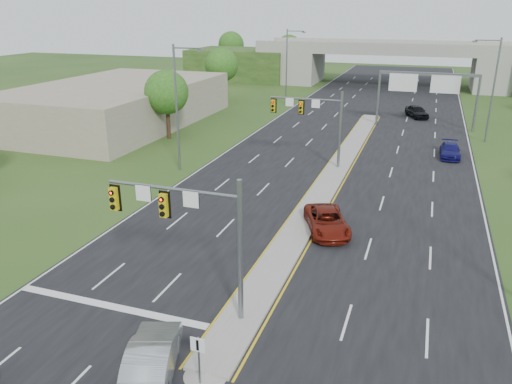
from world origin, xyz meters
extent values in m
plane|color=#224117|center=(0.00, 0.00, 0.00)|extent=(240.00, 240.00, 0.00)
cube|color=black|center=(0.00, 35.00, 0.01)|extent=(24.00, 160.00, 0.02)
cube|color=gray|center=(0.00, 23.00, 0.10)|extent=(2.00, 54.00, 0.16)
cone|color=gray|center=(0.00, -4.00, 0.10)|extent=(2.00, 2.00, 0.16)
cube|color=gold|center=(-1.15, 23.00, 0.03)|extent=(0.12, 54.00, 0.01)
cube|color=gold|center=(1.15, 23.00, 0.03)|extent=(0.12, 54.00, 0.01)
cube|color=silver|center=(-11.80, 35.00, 0.03)|extent=(0.12, 160.00, 0.01)
cube|color=silver|center=(11.80, 35.00, 0.03)|extent=(0.12, 160.00, 0.01)
cube|color=silver|center=(-6.50, -1.00, 0.03)|extent=(10.50, 0.50, 0.01)
cylinder|color=slate|center=(0.00, 0.00, 3.50)|extent=(0.24, 0.24, 7.00)
cylinder|color=slate|center=(-3.25, 0.00, 6.20)|extent=(6.50, 0.16, 0.16)
cube|color=gold|center=(-3.58, -0.25, 5.45)|extent=(0.35, 0.25, 1.10)
cube|color=gold|center=(-6.17, -0.25, 5.45)|extent=(0.35, 0.25, 1.10)
cube|color=black|center=(-3.58, -0.11, 5.45)|extent=(0.55, 0.04, 1.30)
cube|color=black|center=(-6.17, -0.11, 5.45)|extent=(0.55, 0.04, 1.30)
sphere|color=#FF0C05|center=(-3.58, -0.38, 5.80)|extent=(0.20, 0.20, 0.20)
sphere|color=#FF0C05|center=(-6.17, -0.38, 5.80)|extent=(0.20, 0.20, 0.20)
cube|color=white|center=(-4.68, -0.10, 5.85)|extent=(0.75, 0.04, 0.75)
cube|color=white|center=(-2.27, -0.10, 5.85)|extent=(0.75, 0.04, 0.75)
cylinder|color=slate|center=(0.00, 25.00, 3.50)|extent=(0.24, 0.24, 7.00)
cylinder|color=slate|center=(-3.25, 25.00, 6.20)|extent=(6.50, 0.16, 0.16)
cube|color=gold|center=(-3.58, 24.75, 5.45)|extent=(0.35, 0.25, 1.10)
cube|color=gold|center=(-6.17, 24.75, 5.45)|extent=(0.35, 0.25, 1.10)
cube|color=black|center=(-3.58, 24.89, 5.45)|extent=(0.55, 0.04, 1.30)
cube|color=black|center=(-6.17, 24.89, 5.45)|extent=(0.55, 0.04, 1.30)
sphere|color=#FF0C05|center=(-3.58, 24.62, 5.80)|extent=(0.20, 0.20, 0.20)
sphere|color=#FF0C05|center=(-6.17, 24.62, 5.80)|extent=(0.20, 0.20, 0.20)
cube|color=white|center=(-4.68, 24.90, 5.85)|extent=(0.75, 0.04, 0.75)
cube|color=white|center=(-2.27, 24.90, 5.85)|extent=(0.75, 0.04, 0.75)
cylinder|color=slate|center=(0.00, -4.50, 1.10)|extent=(0.08, 0.08, 2.20)
cube|color=white|center=(0.00, -4.55, 1.90)|extent=(0.60, 0.04, 0.60)
cube|color=black|center=(0.00, -4.58, 1.90)|extent=(0.10, 0.02, 0.45)
cylinder|color=slate|center=(1.20, 45.00, 3.30)|extent=(0.28, 0.28, 6.60)
cylinder|color=slate|center=(12.50, 45.00, 3.30)|extent=(0.28, 0.28, 6.60)
cube|color=slate|center=(6.85, 45.00, 6.50)|extent=(11.50, 0.35, 0.35)
cube|color=#0D5D28|center=(4.00, 44.80, 5.40)|extent=(3.20, 0.08, 2.00)
cube|color=#0D5D28|center=(8.80, 44.80, 5.40)|extent=(3.20, 0.08, 2.00)
cube|color=silver|center=(4.00, 44.75, 5.40)|extent=(3.30, 0.03, 2.10)
cube|color=silver|center=(8.80, 44.75, 5.40)|extent=(3.30, 0.03, 2.10)
cube|color=gray|center=(-17.00, 80.00, 3.00)|extent=(6.00, 12.00, 6.00)
cube|color=gray|center=(17.00, 80.00, 3.00)|extent=(6.00, 12.00, 6.00)
cube|color=#224117|center=(-30.00, 80.00, 3.00)|extent=(20.00, 14.00, 6.00)
cube|color=gray|center=(0.00, 80.00, 6.60)|extent=(50.00, 12.00, 1.20)
cube|color=gray|center=(0.00, 74.20, 7.65)|extent=(50.00, 0.40, 0.90)
cube|color=gray|center=(0.00, 85.80, 7.65)|extent=(50.00, 0.40, 0.90)
cylinder|color=slate|center=(-13.50, 20.00, 5.50)|extent=(0.20, 0.20, 11.00)
cylinder|color=slate|center=(-12.25, 20.00, 10.70)|extent=(2.50, 0.12, 0.12)
cube|color=slate|center=(-11.00, 20.00, 10.55)|extent=(0.50, 0.25, 0.18)
cylinder|color=slate|center=(-13.50, 55.00, 5.50)|extent=(0.20, 0.20, 11.00)
cylinder|color=slate|center=(-12.25, 55.00, 10.70)|extent=(2.50, 0.12, 0.12)
cube|color=slate|center=(-11.00, 55.00, 10.55)|extent=(0.50, 0.25, 0.18)
cylinder|color=slate|center=(13.50, 40.00, 5.50)|extent=(0.20, 0.20, 11.00)
cylinder|color=slate|center=(12.25, 40.00, 10.70)|extent=(2.50, 0.12, 0.12)
cube|color=slate|center=(11.00, 40.00, 10.55)|extent=(0.50, 0.25, 0.18)
cylinder|color=#382316|center=(-20.00, 30.00, 2.00)|extent=(0.44, 0.44, 4.00)
sphere|color=#1E4D14|center=(-20.00, 30.00, 5.20)|extent=(4.80, 4.80, 4.80)
cylinder|color=#382316|center=(-24.00, 55.00, 2.12)|extent=(0.44, 0.44, 4.25)
sphere|color=#1E4D14|center=(-24.00, 55.00, 5.53)|extent=(5.20, 5.20, 5.20)
cylinder|color=#382316|center=(-38.00, 94.00, 2.25)|extent=(0.44, 0.44, 4.50)
sphere|color=#1E4D14|center=(-38.00, 94.00, 5.85)|extent=(6.00, 6.00, 6.00)
cylinder|color=#382316|center=(-24.00, 94.00, 2.12)|extent=(0.44, 0.44, 4.25)
sphere|color=#1E4D14|center=(-24.00, 94.00, 5.53)|extent=(5.60, 5.60, 5.60)
cube|color=gray|center=(-30.00, 35.00, 2.50)|extent=(18.00, 30.00, 5.00)
imported|color=#95999C|center=(-2.00, -4.62, 0.83)|extent=(3.26, 5.23, 1.63)
imported|color=#65140A|center=(1.77, 11.15, 0.75)|extent=(4.23, 5.78, 1.46)
imported|color=#0F0D50|center=(9.71, 32.37, 0.68)|extent=(1.96, 4.58, 1.32)
imported|color=black|center=(5.83, 51.20, 0.82)|extent=(3.66, 5.05, 1.60)
camera|label=1|loc=(7.17, -18.55, 13.77)|focal=35.00mm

